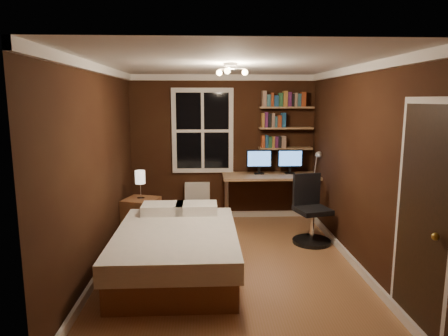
{
  "coord_description": "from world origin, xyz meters",
  "views": [
    {
      "loc": [
        -0.28,
        -4.83,
        2.09
      ],
      "look_at": [
        -0.05,
        0.45,
        1.17
      ],
      "focal_mm": 32.0,
      "sensor_mm": 36.0,
      "label": 1
    }
  ],
  "objects_px": {
    "office_chair": "(311,217)",
    "nightstand": "(142,217)",
    "bed": "(177,250)",
    "radiator": "(197,201)",
    "desk_lamp": "(317,163)",
    "monitor_left": "(259,162)",
    "monitor_right": "(290,162)",
    "bedside_lamp": "(140,185)",
    "desk": "(274,178)"
  },
  "relations": [
    {
      "from": "bedside_lamp",
      "to": "desk",
      "type": "bearing_deg",
      "value": 16.25
    },
    {
      "from": "nightstand",
      "to": "monitor_left",
      "type": "relative_size",
      "value": 1.36
    },
    {
      "from": "bed",
      "to": "monitor_left",
      "type": "bearing_deg",
      "value": 58.21
    },
    {
      "from": "monitor_left",
      "to": "office_chair",
      "type": "height_order",
      "value": "monitor_left"
    },
    {
      "from": "radiator",
      "to": "desk_lamp",
      "type": "xyz_separation_m",
      "value": [
        2.0,
        -0.36,
        0.72
      ]
    },
    {
      "from": "nightstand",
      "to": "desk",
      "type": "bearing_deg",
      "value": 33.68
    },
    {
      "from": "desk_lamp",
      "to": "office_chair",
      "type": "bearing_deg",
      "value": -109.54
    },
    {
      "from": "bed",
      "to": "radiator",
      "type": "distance_m",
      "value": 2.22
    },
    {
      "from": "bedside_lamp",
      "to": "desk",
      "type": "xyz_separation_m",
      "value": [
        2.15,
        0.63,
        -0.04
      ]
    },
    {
      "from": "bedside_lamp",
      "to": "desk",
      "type": "relative_size",
      "value": 0.25
    },
    {
      "from": "radiator",
      "to": "office_chair",
      "type": "height_order",
      "value": "office_chair"
    },
    {
      "from": "bedside_lamp",
      "to": "office_chair",
      "type": "relative_size",
      "value": 0.43
    },
    {
      "from": "bed",
      "to": "monitor_left",
      "type": "height_order",
      "value": "monitor_left"
    },
    {
      "from": "nightstand",
      "to": "monitor_right",
      "type": "distance_m",
      "value": 2.64
    },
    {
      "from": "bed",
      "to": "nightstand",
      "type": "relative_size",
      "value": 3.37
    },
    {
      "from": "bed",
      "to": "monitor_right",
      "type": "bearing_deg",
      "value": 48.66
    },
    {
      "from": "bed",
      "to": "office_chair",
      "type": "height_order",
      "value": "office_chair"
    },
    {
      "from": "radiator",
      "to": "monitor_left",
      "type": "height_order",
      "value": "monitor_left"
    },
    {
      "from": "radiator",
      "to": "nightstand",
      "type": "bearing_deg",
      "value": -134.46
    },
    {
      "from": "bed",
      "to": "radiator",
      "type": "bearing_deg",
      "value": 84.38
    },
    {
      "from": "bed",
      "to": "desk_lamp",
      "type": "relative_size",
      "value": 4.54
    },
    {
      "from": "desk_lamp",
      "to": "nightstand",
      "type": "bearing_deg",
      "value": -170.01
    },
    {
      "from": "bedside_lamp",
      "to": "radiator",
      "type": "distance_m",
      "value": 1.29
    },
    {
      "from": "office_chair",
      "to": "nightstand",
      "type": "bearing_deg",
      "value": 157.08
    },
    {
      "from": "nightstand",
      "to": "office_chair",
      "type": "height_order",
      "value": "office_chair"
    },
    {
      "from": "radiator",
      "to": "bedside_lamp",
      "type": "bearing_deg",
      "value": -134.46
    },
    {
      "from": "desk_lamp",
      "to": "office_chair",
      "type": "relative_size",
      "value": 0.44
    },
    {
      "from": "radiator",
      "to": "office_chair",
      "type": "relative_size",
      "value": 0.65
    },
    {
      "from": "nightstand",
      "to": "office_chair",
      "type": "xyz_separation_m",
      "value": [
        2.53,
        -0.37,
        0.09
      ]
    },
    {
      "from": "monitor_left",
      "to": "office_chair",
      "type": "distance_m",
      "value": 1.42
    },
    {
      "from": "bed",
      "to": "nightstand",
      "type": "distance_m",
      "value": 1.5
    },
    {
      "from": "desk_lamp",
      "to": "office_chair",
      "type": "distance_m",
      "value": 1.14
    },
    {
      "from": "nightstand",
      "to": "monitor_left",
      "type": "bearing_deg",
      "value": 38.01
    },
    {
      "from": "nightstand",
      "to": "bedside_lamp",
      "type": "relative_size",
      "value": 1.36
    },
    {
      "from": "office_chair",
      "to": "monitor_left",
      "type": "bearing_deg",
      "value": 105.55
    },
    {
      "from": "desk",
      "to": "desk_lamp",
      "type": "xyz_separation_m",
      "value": [
        0.69,
        -0.13,
        0.28
      ]
    },
    {
      "from": "bedside_lamp",
      "to": "monitor_left",
      "type": "xyz_separation_m",
      "value": [
        1.9,
        0.71,
        0.23
      ]
    },
    {
      "from": "radiator",
      "to": "monitor_right",
      "type": "xyz_separation_m",
      "value": [
        1.59,
        -0.14,
        0.71
      ]
    },
    {
      "from": "monitor_left",
      "to": "bed",
      "type": "bearing_deg",
      "value": -121.41
    },
    {
      "from": "bed",
      "to": "bedside_lamp",
      "type": "xyz_separation_m",
      "value": [
        -0.64,
        1.35,
        0.52
      ]
    },
    {
      "from": "bedside_lamp",
      "to": "monitor_left",
      "type": "distance_m",
      "value": 2.04
    },
    {
      "from": "bed",
      "to": "radiator",
      "type": "xyz_separation_m",
      "value": [
        0.2,
        2.21,
        0.04
      ]
    },
    {
      "from": "bedside_lamp",
      "to": "desk",
      "type": "distance_m",
      "value": 2.24
    },
    {
      "from": "bed",
      "to": "monitor_right",
      "type": "distance_m",
      "value": 2.84
    },
    {
      "from": "bedside_lamp",
      "to": "desk_lamp",
      "type": "height_order",
      "value": "desk_lamp"
    },
    {
      "from": "desk",
      "to": "office_chair",
      "type": "distance_m",
      "value": 1.14
    },
    {
      "from": "office_chair",
      "to": "desk_lamp",
      "type": "bearing_deg",
      "value": 55.95
    },
    {
      "from": "bedside_lamp",
      "to": "desk_lamp",
      "type": "relative_size",
      "value": 0.99
    },
    {
      "from": "desk",
      "to": "bedside_lamp",
      "type": "bearing_deg",
      "value": -163.75
    },
    {
      "from": "bed",
      "to": "bedside_lamp",
      "type": "height_order",
      "value": "bedside_lamp"
    }
  ]
}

